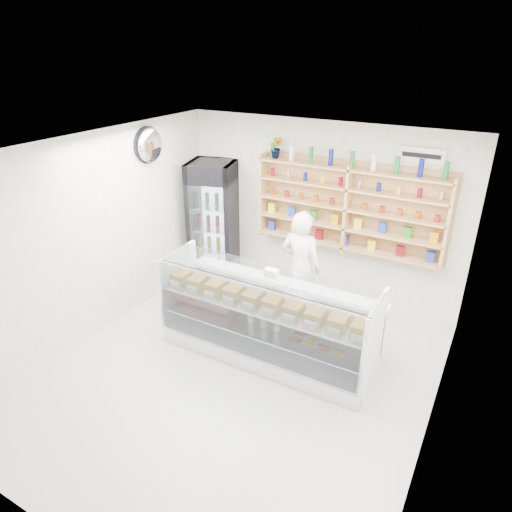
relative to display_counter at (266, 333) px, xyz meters
The scene contains 8 objects.
room 1.20m from the display_counter, 101.51° to the right, with size 5.00×5.00×5.00m.
display_counter is the anchor object (origin of this frame).
shop_worker 1.15m from the display_counter, 89.72° to the left, with size 0.63×0.41×1.72m, color white.
drinks_cooler 2.53m from the display_counter, 139.91° to the left, with size 0.91×0.90×2.06m.
wall_shelving 2.21m from the display_counter, 77.77° to the left, with size 2.84×0.28×1.33m.
potted_plant 2.81m from the display_counter, 114.18° to the left, with size 0.18×0.15×0.33m, color #1E6626.
security_mirror 3.17m from the display_counter, 164.22° to the left, with size 0.15×0.50×0.50m, color silver.
wall_sign 3.12m from the display_counter, 56.10° to the left, with size 0.62×0.03×0.20m, color white.
Camera 1 is at (2.45, -3.86, 3.81)m, focal length 32.00 mm.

